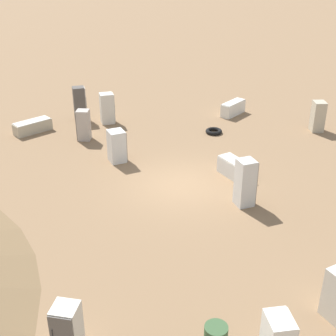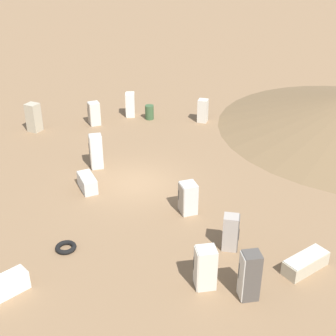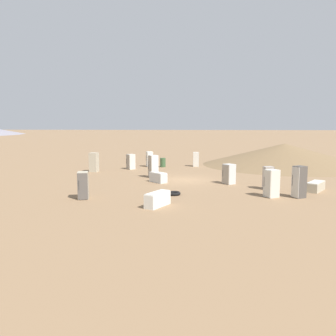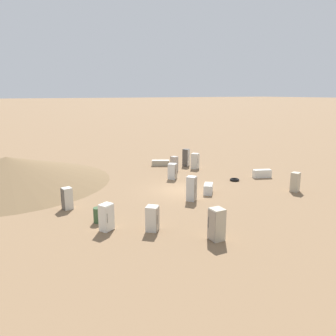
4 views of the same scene
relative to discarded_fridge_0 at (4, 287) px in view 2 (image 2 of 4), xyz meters
name	(u,v)px [view 2 (image 2 of 4)]	position (x,y,z in m)	size (l,w,h in m)	color
ground_plane	(137,184)	(-0.24, -8.97, -0.38)	(1000.00, 1000.00, 0.00)	#846647
discarded_fridge_0	(4,287)	(0.00, 0.00, 0.00)	(1.14, 1.81, 0.76)	silver
discarded_fridge_1	(188,198)	(-3.60, -7.75, 0.35)	(1.02, 1.02, 1.47)	silver
discarded_fridge_3	(250,276)	(-7.72, -3.70, 0.56)	(0.86, 0.84, 1.89)	#4C4742
discarded_fridge_4	(94,114)	(6.06, -14.55, 0.37)	(0.95, 0.95, 1.49)	beige
discarded_fridge_5	(203,111)	(-0.04, -18.11, 0.38)	(0.69, 0.73, 1.52)	beige
discarded_fridge_6	(231,232)	(-6.22, -6.06, 0.39)	(0.76, 0.70, 1.55)	#A89E93
discarded_fridge_7	(130,105)	(4.73, -16.87, 0.42)	(0.87, 0.92, 1.61)	silver
discarded_fridge_8	(205,268)	(-6.15, -3.56, 0.45)	(0.96, 0.94, 1.65)	beige
discarded_fridge_9	(87,183)	(1.65, -7.42, 0.00)	(1.52, 1.41, 0.76)	silver
discarded_fridge_10	(96,152)	(2.56, -9.60, 0.55)	(0.90, 0.90, 1.86)	silver
discarded_fridge_11	(34,117)	(8.85, -12.03, 0.52)	(0.74, 0.74, 1.80)	#B2A88E
discarded_fridge_12	(306,263)	(-9.22, -6.08, -0.07)	(1.53, 2.03, 0.62)	#B2A88E
scrap_tire	(66,247)	(-0.32, -3.06, -0.28)	(0.85, 0.85, 0.19)	black
rusty_barrel	(149,112)	(3.31, -16.95, 0.09)	(0.57, 0.57, 0.95)	#385633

